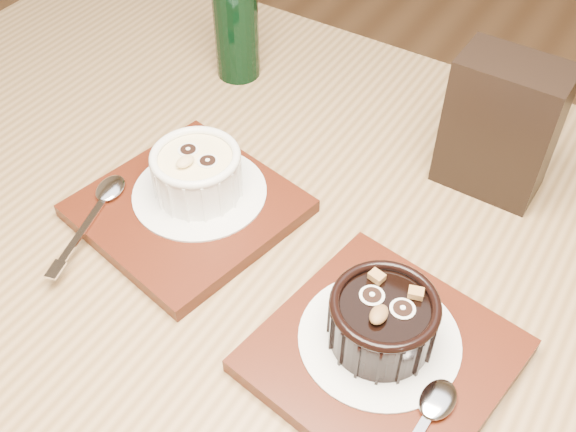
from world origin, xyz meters
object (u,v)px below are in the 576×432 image
(condiment_stand, at_px, (501,127))
(green_bottle, at_px, (236,17))
(ramekin_dark, at_px, (383,319))
(ramekin_white, at_px, (197,171))
(table, at_px, (299,350))
(tray_left, at_px, (188,209))
(tray_right, at_px, (383,356))

(condiment_stand, relative_size, green_bottle, 0.72)
(ramekin_dark, bearing_deg, ramekin_white, 162.92)
(table, relative_size, ramekin_dark, 14.25)
(table, xyz_separation_m, tray_left, (-0.14, 0.03, 0.10))
(table, relative_size, tray_right, 6.71)
(table, bearing_deg, tray_left, 169.62)
(ramekin_dark, relative_size, condiment_stand, 0.61)
(ramekin_white, distance_m, green_bottle, 0.23)
(ramekin_dark, height_order, condiment_stand, condiment_stand)
(tray_right, distance_m, ramekin_dark, 0.04)
(condiment_stand, xyz_separation_m, green_bottle, (-0.32, 0.03, 0.00))
(ramekin_dark, xyz_separation_m, condiment_stand, (0.00, 0.24, 0.03))
(ramekin_white, xyz_separation_m, ramekin_dark, (0.22, -0.06, 0.00))
(table, distance_m, ramekin_dark, 0.16)
(table, xyz_separation_m, green_bottle, (-0.24, 0.25, 0.17))
(tray_left, bearing_deg, tray_right, -12.01)
(tray_right, distance_m, condiment_stand, 0.25)
(table, height_order, ramekin_dark, ramekin_dark)
(ramekin_white, relative_size, ramekin_dark, 1.00)
(table, distance_m, tray_left, 0.17)
(table, bearing_deg, condiment_stand, 68.72)
(table, bearing_deg, ramekin_dark, -10.84)
(tray_left, distance_m, ramekin_white, 0.04)
(tray_left, xyz_separation_m, green_bottle, (-0.09, 0.22, 0.07))
(table, relative_size, green_bottle, 6.26)
(ramekin_white, relative_size, tray_right, 0.47)
(ramekin_white, distance_m, tray_right, 0.24)
(tray_left, height_order, ramekin_white, ramekin_white)
(condiment_stand, bearing_deg, tray_left, -139.39)
(tray_left, relative_size, ramekin_white, 2.12)
(ramekin_white, xyz_separation_m, green_bottle, (-0.10, 0.20, 0.03))
(tray_right, bearing_deg, ramekin_white, 163.77)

